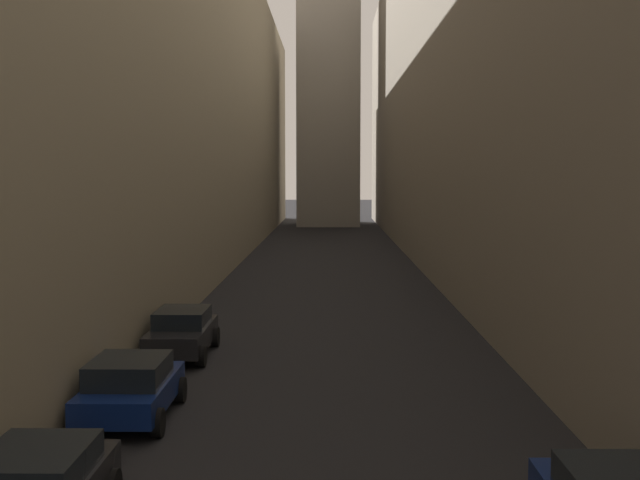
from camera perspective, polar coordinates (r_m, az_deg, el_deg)
The scene contains 5 objects.
ground_plane at distance 49.02m, azimuth 0.48°, elevation -2.01°, with size 264.00×264.00×0.00m, color black.
building_block_left at distance 52.27m, azimuth -12.49°, elevation 9.90°, with size 12.14×108.00×21.14m, color gray.
building_block_right at distance 52.51m, azimuth 14.25°, elevation 11.62°, with size 13.46×108.00×24.37m, color gray.
parked_car_left_third at distance 19.66m, azimuth -13.00°, elevation -9.90°, with size 2.00×3.95×1.45m.
parked_car_left_far at distance 25.97m, azimuth -9.54°, elevation -6.29°, with size 1.89×4.21×1.46m.
Camera 1 is at (0.18, -0.69, 5.64)m, focal length 46.15 mm.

